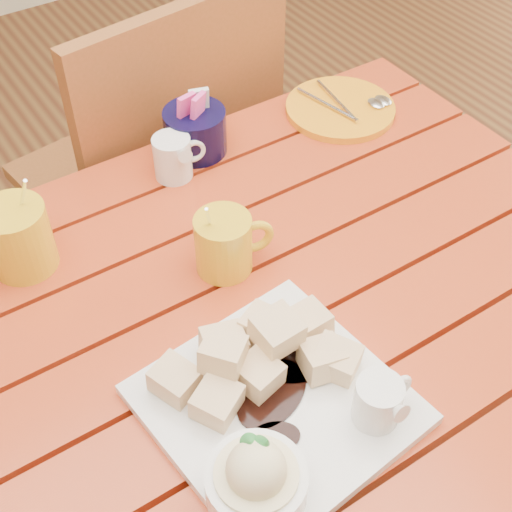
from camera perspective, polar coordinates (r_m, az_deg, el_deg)
table at (r=1.03m, az=-1.96°, el=-8.80°), size 1.20×0.79×0.75m
dessert_plate at (r=0.83m, az=1.39°, el=-12.19°), size 0.30×0.30×0.11m
coffee_mug_left at (r=1.03m, az=-18.64°, el=1.38°), size 0.13×0.09×0.15m
coffee_mug_right at (r=0.98m, az=-2.48°, el=1.06°), size 0.11×0.08×0.13m
cream_pitcher at (r=1.14m, az=-6.59°, el=7.93°), size 0.09×0.07×0.07m
sugar_caddy at (r=1.19m, az=-4.89°, el=10.00°), size 0.10×0.10×0.11m
orange_saucer at (r=1.30m, az=6.84°, el=11.65°), size 0.19×0.19×0.02m
chair_far at (r=1.52m, az=-7.62°, el=6.59°), size 0.50×0.50×0.94m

